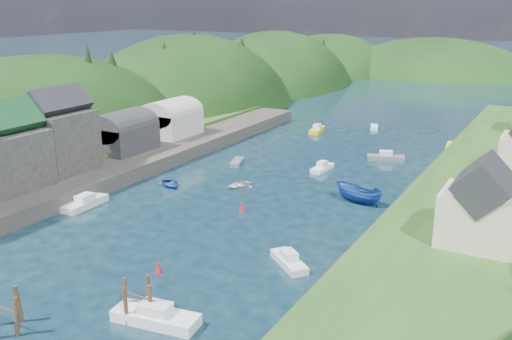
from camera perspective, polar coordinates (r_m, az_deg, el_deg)
The scene contains 13 objects.
ground at distance 90.38m, azimuth 6.86°, elevation 1.06°, with size 600.00×600.00×0.00m, color black.
hillside_left at distance 135.16m, azimuth -6.88°, elevation 2.79°, with size 44.00×245.56×52.00m.
far_hills at distance 209.99m, azimuth 20.36°, elevation 6.07°, with size 103.00×68.00×44.00m.
hill_trees at distance 100.75m, azimuth 10.46°, elevation 9.02°, with size 91.60×150.73×12.79m.
quay_left at distance 79.65m, azimuth -18.18°, elevation -1.08°, with size 12.00×110.00×2.00m, color #2D2B28.
terrace_left_grass at distance 84.73m, azimuth -21.42°, elevation -0.18°, with size 12.00×110.00×2.50m, color #234719.
boat_sheds at distance 93.17m, azimuth -10.72°, elevation 4.70°, with size 7.00×21.00×7.50m.
terrace_right at distance 74.67m, azimuth 21.77°, elevation -2.46°, with size 16.00×120.00×2.40m, color #234719.
piling_cluster_near at distance 48.35m, azimuth -23.86°, elevation -13.11°, with size 3.26×3.04×3.71m.
piling_cluster_far at distance 47.10m, azimuth -11.77°, elevation -12.81°, with size 3.16×2.96×3.63m.
channel_buoy_near at distance 53.94m, azimuth -9.77°, elevation -9.62°, with size 0.70×0.70×1.10m.
channel_buoy_far at distance 67.77m, azimuth -1.46°, elevation -3.77°, with size 0.70×0.70×1.10m.
moored_boats at distance 65.11m, azimuth -3.88°, elevation -4.50°, with size 34.98×95.11×2.44m.
Camera 1 is at (32.98, -30.60, 24.16)m, focal length 40.00 mm.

